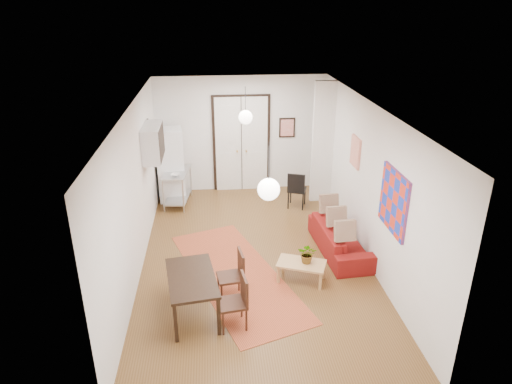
{
  "coord_description": "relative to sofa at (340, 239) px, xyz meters",
  "views": [
    {
      "loc": [
        -0.71,
        -7.52,
        4.58
      ],
      "look_at": [
        0.05,
        0.27,
        1.25
      ],
      "focal_mm": 32.0,
      "sensor_mm": 36.0,
      "label": 1
    }
  ],
  "objects": [
    {
      "name": "ceiling",
      "position": [
        -1.67,
        -0.07,
        2.62
      ],
      "size": [
        4.2,
        7.0,
        0.02
      ],
      "primitive_type": "cube",
      "color": "white",
      "rests_on": "wall_back"
    },
    {
      "name": "bowl",
      "position": [
        -3.27,
        2.32,
        0.57
      ],
      "size": [
        0.26,
        0.26,
        0.05
      ],
      "primitive_type": "imported",
      "rotation": [
        0.0,
        0.0,
        -0.41
      ],
      "color": "beige",
      "rests_on": "kitchen_counter"
    },
    {
      "name": "black_side_chair",
      "position": [
        -0.45,
        2.24,
        0.24
      ],
      "size": [
        0.51,
        0.52,
        0.89
      ],
      "rotation": [
        0.0,
        0.0,
        2.81
      ],
      "color": "black",
      "rests_on": "floor"
    },
    {
      "name": "sofa",
      "position": [
        0.0,
        0.0,
        0.0
      ],
      "size": [
        0.87,
        1.94,
        0.55
      ],
      "primitive_type": "imported",
      "rotation": [
        0.0,
        0.0,
        1.64
      ],
      "color": "maroon",
      "rests_on": "floor"
    },
    {
      "name": "pendant_front",
      "position": [
        -1.67,
        -2.07,
        1.97
      ],
      "size": [
        0.3,
        0.3,
        0.8
      ],
      "color": "white",
      "rests_on": "ceiling"
    },
    {
      "name": "print_left",
      "position": [
        -3.74,
        1.93,
        1.67
      ],
      "size": [
        0.03,
        0.44,
        0.54
      ],
      "primitive_type": "cube",
      "color": "#8E613B",
      "rests_on": "wall_left"
    },
    {
      "name": "coffee_table",
      "position": [
        -0.93,
        -0.92,
        0.04
      ],
      "size": [
        0.93,
        0.72,
        0.36
      ],
      "rotation": [
        0.0,
        0.0,
        -0.37
      ],
      "color": "tan",
      "rests_on": "floor"
    },
    {
      "name": "dining_chair_far",
      "position": [
        -2.19,
        -1.93,
        0.21
      ],
      "size": [
        0.46,
        0.6,
        0.85
      ],
      "rotation": [
        0.0,
        0.0,
        -1.42
      ],
      "color": "#3B1E12",
      "rests_on": "floor"
    },
    {
      "name": "wall_right",
      "position": [
        0.43,
        -0.07,
        1.17
      ],
      "size": [
        0.02,
        7.0,
        2.9
      ],
      "primitive_type": "cube",
      "color": "white",
      "rests_on": "floor"
    },
    {
      "name": "dining_chair_near",
      "position": [
        -2.19,
        -1.23,
        0.21
      ],
      "size": [
        0.46,
        0.6,
        0.85
      ],
      "rotation": [
        0.0,
        0.0,
        -1.42
      ],
      "color": "#3B1E12",
      "rests_on": "floor"
    },
    {
      "name": "pendant_back",
      "position": [
        -1.67,
        1.93,
        1.97
      ],
      "size": [
        0.3,
        0.3,
        0.8
      ],
      "color": "white",
      "rests_on": "ceiling"
    },
    {
      "name": "floor",
      "position": [
        -1.67,
        -0.07,
        -0.28
      ],
      "size": [
        7.0,
        7.0,
        0.0
      ],
      "primitive_type": "plane",
      "color": "brown",
      "rests_on": "ground"
    },
    {
      "name": "painting_abstract",
      "position": [
        0.4,
        0.73,
        1.52
      ],
      "size": [
        0.05,
        0.5,
        0.6
      ],
      "primitive_type": "cube",
      "color": "#F9E6CF",
      "rests_on": "wall_right"
    },
    {
      "name": "fridge",
      "position": [
        -3.42,
        2.92,
        0.61
      ],
      "size": [
        0.69,
        0.69,
        1.77
      ],
      "primitive_type": "cube",
      "rotation": [
        0.0,
        0.0,
        0.11
      ],
      "color": "silver",
      "rests_on": "floor"
    },
    {
      "name": "painting_popart",
      "position": [
        0.4,
        -1.32,
        1.37
      ],
      "size": [
        0.05,
        1.0,
        1.0
      ],
      "primitive_type": "cube",
      "color": "red",
      "rests_on": "wall_right"
    },
    {
      "name": "wall_cabinet",
      "position": [
        -3.59,
        1.43,
        1.62
      ],
      "size": [
        0.35,
        1.0,
        0.7
      ],
      "primitive_type": "cube",
      "color": "silver",
      "rests_on": "wall_left"
    },
    {
      "name": "wall_front",
      "position": [
        -1.67,
        -3.57,
        1.17
      ],
      "size": [
        4.2,
        0.02,
        2.9
      ],
      "primitive_type": "cube",
      "color": "white",
      "rests_on": "floor"
    },
    {
      "name": "poster_back",
      "position": [
        -0.52,
        3.4,
        1.32
      ],
      "size": [
        0.4,
        0.03,
        0.5
      ],
      "primitive_type": "cube",
      "color": "red",
      "rests_on": "wall_back"
    },
    {
      "name": "double_doors",
      "position": [
        -1.67,
        3.38,
        0.92
      ],
      "size": [
        1.44,
        0.06,
        2.5
      ],
      "primitive_type": "cube",
      "color": "white",
      "rests_on": "wall_back"
    },
    {
      "name": "wall_back",
      "position": [
        -1.67,
        3.43,
        1.17
      ],
      "size": [
        4.2,
        0.02,
        2.9
      ],
      "primitive_type": "cube",
      "color": "white",
      "rests_on": "floor"
    },
    {
      "name": "soap_bottle",
      "position": [
        -3.32,
        2.87,
        0.64
      ],
      "size": [
        0.1,
        0.1,
        0.17
      ],
      "primitive_type": "imported",
      "rotation": [
        0.0,
        0.0,
        -0.41
      ],
      "color": "teal",
      "rests_on": "kitchen_counter"
    },
    {
      "name": "stub_partition",
      "position": [
        0.18,
        2.48,
        1.17
      ],
      "size": [
        0.5,
        0.1,
        2.9
      ],
      "primitive_type": "cube",
      "color": "white",
      "rests_on": "floor"
    },
    {
      "name": "potted_plant",
      "position": [
        -0.83,
        -0.92,
        0.27
      ],
      "size": [
        0.4,
        0.37,
        0.36
      ],
      "primitive_type": "imported",
      "rotation": [
        0.0,
        0.0,
        -0.37
      ],
      "color": "#2E602B",
      "rests_on": "coffee_table"
    },
    {
      "name": "kitchen_counter",
      "position": [
        -3.27,
        2.62,
        0.24
      ],
      "size": [
        0.68,
        1.14,
        0.83
      ],
      "rotation": [
        0.0,
        0.0,
        -0.14
      ],
      "color": "#B7BABC",
      "rests_on": "floor"
    },
    {
      "name": "dining_table",
      "position": [
        -2.79,
        -1.66,
        0.33
      ],
      "size": [
        0.88,
        1.33,
        0.69
      ],
      "rotation": [
        0.0,
        0.0,
        0.15
      ],
      "color": "black",
      "rests_on": "floor"
    },
    {
      "name": "wall_left",
      "position": [
        -3.77,
        -0.07,
        1.17
      ],
      "size": [
        0.02,
        7.0,
        2.9
      ],
      "primitive_type": "cube",
      "color": "white",
      "rests_on": "floor"
    },
    {
      "name": "kilim_rug",
      "position": [
        -2.06,
        -0.63,
        -0.27
      ],
      "size": [
        2.49,
        3.89,
        0.01
      ],
      "primitive_type": "cube",
      "rotation": [
        0.0,
        0.0,
        0.34
      ],
      "color": "#A54529",
      "rests_on": "floor"
    }
  ]
}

